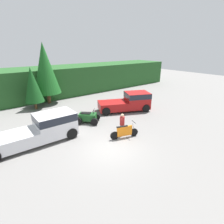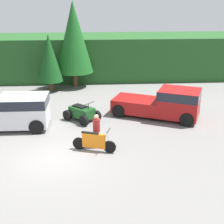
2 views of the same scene
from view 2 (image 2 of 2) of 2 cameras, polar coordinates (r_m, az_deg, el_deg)
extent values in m
plane|color=slate|center=(15.00, -10.02, -8.16)|extent=(80.00, 80.00, 0.00)
cube|color=#235123|center=(29.64, -7.21, 10.03)|extent=(44.00, 6.00, 3.78)
cylinder|color=brown|center=(25.52, -11.03, 4.74)|extent=(0.27, 0.27, 0.80)
cone|color=#144719|center=(25.03, -11.37, 9.65)|extent=(1.96, 1.96, 3.65)
cylinder|color=brown|center=(26.46, -6.70, 6.01)|extent=(0.41, 0.41, 1.24)
cone|color=#19561E|center=(25.85, -7.02, 13.41)|extent=(3.02, 3.02, 5.63)
cube|color=maroon|center=(19.26, 12.14, 1.62)|extent=(2.97, 2.78, 1.67)
cube|color=#1E232D|center=(19.09, 12.26, 3.18)|extent=(3.00, 2.80, 0.53)
cube|color=maroon|center=(19.91, 4.58, 1.35)|extent=(3.45, 2.99, 0.82)
cylinder|color=black|center=(20.24, 14.23, 0.42)|extent=(0.87, 0.60, 0.82)
cylinder|color=black|center=(18.56, 13.52, -1.34)|extent=(0.87, 0.60, 0.82)
cylinder|color=black|center=(21.05, 2.88, 1.80)|extent=(0.87, 0.60, 0.82)
cylinder|color=black|center=(19.43, 1.24, 0.23)|extent=(0.87, 0.60, 0.82)
cube|color=silver|center=(18.30, -15.77, 0.32)|extent=(2.68, 1.99, 1.67)
cube|color=#1E232D|center=(18.13, -15.93, 1.94)|extent=(2.70, 2.01, 0.53)
cylinder|color=black|center=(19.20, -12.74, -0.53)|extent=(0.83, 0.29, 0.82)
cylinder|color=black|center=(17.55, -13.61, -2.62)|extent=(0.83, 0.29, 0.82)
cylinder|color=black|center=(15.05, -0.42, -6.40)|extent=(0.62, 0.28, 0.62)
cylinder|color=black|center=(15.47, -6.07, -5.74)|extent=(0.62, 0.28, 0.62)
cube|color=orange|center=(15.14, -3.31, -5.25)|extent=(1.15, 0.51, 0.73)
cylinder|color=#B7B7BC|center=(14.88, -0.62, -4.90)|extent=(0.31, 0.14, 0.83)
cylinder|color=black|center=(14.70, -0.62, -3.39)|extent=(0.22, 0.58, 0.04)
cube|color=black|center=(15.03, -4.04, -3.81)|extent=(0.85, 0.39, 0.06)
cylinder|color=black|center=(18.93, -2.85, -0.66)|extent=(0.60, 0.59, 0.63)
cylinder|color=black|center=(18.21, -5.15, -1.59)|extent=(0.60, 0.59, 0.63)
cylinder|color=black|center=(19.86, -5.84, 0.27)|extent=(0.60, 0.59, 0.63)
cylinder|color=black|center=(19.17, -8.14, -0.58)|extent=(0.60, 0.59, 0.63)
cube|color=#194C1E|center=(18.95, -5.53, 0.00)|extent=(1.66, 1.64, 0.60)
cylinder|color=black|center=(18.42, -4.37, 1.00)|extent=(0.07, 0.07, 0.35)
cylinder|color=black|center=(18.37, -4.39, 1.52)|extent=(0.73, 0.76, 0.04)
cube|color=black|center=(18.95, -5.90, 1.07)|extent=(0.96, 0.94, 0.08)
cylinder|color=navy|center=(15.66, -2.72, -4.81)|extent=(0.22, 0.22, 0.86)
cylinder|color=navy|center=(15.49, -2.90, -5.11)|extent=(0.22, 0.22, 0.86)
cylinder|color=maroon|center=(15.27, -2.86, -2.41)|extent=(0.44, 0.44, 0.64)
sphere|color=tan|center=(15.11, -2.89, -0.87)|extent=(0.29, 0.29, 0.23)
camera|label=1|loc=(9.29, -60.10, 5.55)|focal=28.00mm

